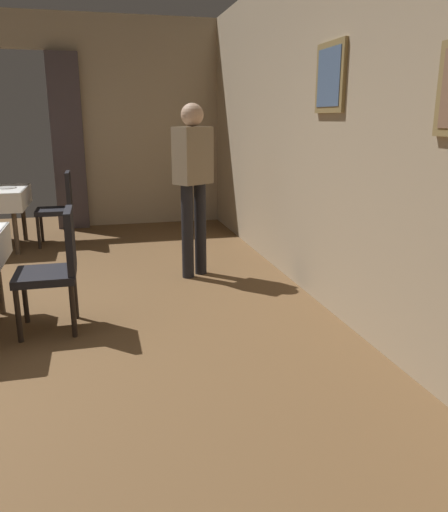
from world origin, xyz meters
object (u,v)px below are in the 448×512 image
(person_waiter_by_doorway, at_px, (193,176))
(chair_mid_right, at_px, (56,264))
(chair_far_right, at_px, (60,205))
(plate_far_b, at_px, (6,188))

(person_waiter_by_doorway, bearing_deg, chair_mid_right, -138.96)
(chair_far_right, relative_size, person_waiter_by_doorway, 0.54)
(chair_mid_right, relative_size, plate_far_b, 3.88)
(chair_mid_right, distance_m, chair_far_right, 2.85)
(chair_far_right, bearing_deg, chair_mid_right, -87.18)
(chair_mid_right, xyz_separation_m, person_waiter_by_doorway, (1.26, 1.10, 0.51))
(chair_mid_right, relative_size, chair_far_right, 1.00)
(chair_far_right, xyz_separation_m, plate_far_b, (-0.61, -0.03, 0.24))
(plate_far_b, relative_size, person_waiter_by_doorway, 0.14)
(plate_far_b, bearing_deg, chair_far_right, 2.98)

